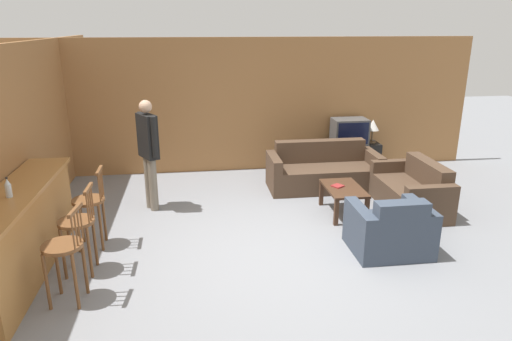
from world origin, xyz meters
TOP-DOWN VIEW (x-y plane):
  - ground_plane at (0.00, 0.00)m, footprint 24.00×24.00m
  - wall_back at (0.00, 3.63)m, footprint 9.40×0.08m
  - wall_left at (-3.29, 1.31)m, footprint 0.08×8.63m
  - bar_counter at (-2.95, -0.12)m, footprint 0.55×2.73m
  - bar_chair_near at (-2.31, -0.76)m, footprint 0.46×0.46m
  - bar_chair_mid at (-2.31, -0.15)m, footprint 0.42×0.42m
  - bar_chair_far at (-2.31, 0.52)m, footprint 0.43×0.43m
  - couch_far at (1.35, 2.34)m, footprint 1.97×0.85m
  - armchair_near at (1.53, -0.17)m, footprint 0.97×0.81m
  - loveseat_right at (2.48, 1.16)m, footprint 0.78×1.47m
  - coffee_table at (1.32, 1.11)m, footprint 0.54×0.88m
  - tv_unit at (2.14, 3.28)m, footprint 1.24×0.45m
  - tv at (2.14, 3.28)m, footprint 0.68×0.46m
  - bottle at (-2.94, -0.28)m, footprint 0.07×0.07m
  - book_on_table at (1.24, 1.16)m, footprint 0.22×0.21m
  - table_lamp at (2.62, 3.28)m, footprint 0.24×0.24m
  - person_by_window at (-1.63, 1.75)m, footprint 0.36×0.50m

SIDE VIEW (x-z plane):
  - ground_plane at x=0.00m, z-range 0.00..0.00m
  - tv_unit at x=2.14m, z-range 0.00..0.55m
  - loveseat_right at x=2.48m, z-range -0.10..0.68m
  - couch_far at x=1.35m, z-range -0.11..0.70m
  - armchair_near at x=1.53m, z-range -0.10..0.69m
  - coffee_table at x=1.32m, z-range 0.15..0.58m
  - book_on_table at x=1.24m, z-range 0.44..0.46m
  - bar_counter at x=-2.95m, z-range 0.00..1.05m
  - bar_chair_near at x=-2.31m, z-range 0.05..1.12m
  - bar_chair_mid at x=-2.31m, z-range 0.05..1.12m
  - bar_chair_far at x=-2.31m, z-range 0.05..1.12m
  - tv at x=2.14m, z-range 0.55..1.05m
  - table_lamp at x=2.62m, z-range 0.66..1.13m
  - person_by_window at x=-1.63m, z-range 0.12..1.87m
  - bottle at x=-2.94m, z-range 1.03..1.26m
  - wall_back at x=0.00m, z-range 0.00..2.60m
  - wall_left at x=-3.29m, z-range 0.00..2.60m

